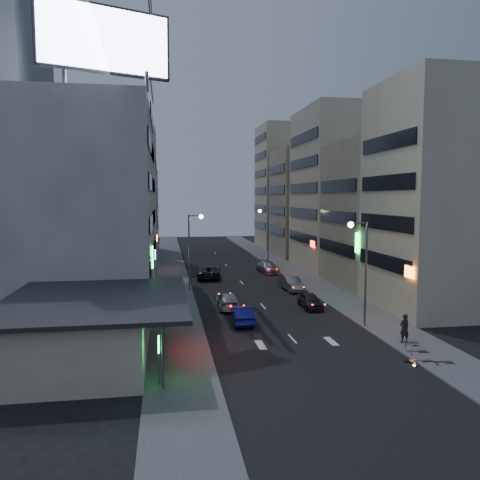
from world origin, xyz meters
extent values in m
plane|color=black|center=(0.00, 0.00, 0.00)|extent=(180.00, 180.00, 0.00)
cube|color=#4C4C4F|center=(-8.00, 30.00, 0.06)|extent=(4.00, 120.00, 0.12)
cube|color=#4C4C4F|center=(8.00, 30.00, 0.06)|extent=(4.00, 120.00, 0.12)
cube|color=#C1BA97|center=(-14.00, 2.00, 1.80)|extent=(8.00, 12.00, 3.60)
cube|color=black|center=(-13.00, 2.00, 3.75)|extent=(11.00, 13.00, 0.25)
cube|color=black|center=(-8.90, 2.00, 3.10)|extent=(0.12, 4.00, 0.90)
cube|color=#FF1E14|center=(-8.82, 2.00, 3.10)|extent=(0.04, 3.70, 0.70)
cube|color=beige|center=(-17.00, 20.00, 9.00)|extent=(14.00, 24.00, 18.00)
cube|color=#C1BA97|center=(15.00, 10.50, 10.00)|extent=(10.00, 11.00, 20.00)
cube|color=tan|center=(15.50, 22.00, 8.00)|extent=(11.00, 12.00, 16.00)
cube|color=#C1BA97|center=(15.00, 35.00, 11.00)|extent=(10.00, 14.00, 22.00)
cube|color=beige|center=(-15.50, 45.00, 10.00)|extent=(11.00, 10.00, 20.00)
cube|color=slate|center=(-16.00, 58.00, 7.50)|extent=(12.00, 10.00, 15.00)
cube|color=tan|center=(15.50, 50.00, 9.00)|extent=(11.00, 12.00, 18.00)
cube|color=#C1BA97|center=(16.00, 64.00, 12.00)|extent=(12.00, 12.00, 24.00)
cylinder|color=#595B60|center=(-16.00, 10.00, 18.75)|extent=(0.30, 0.30, 1.50)
cylinder|color=#595B60|center=(-10.00, 10.00, 18.75)|extent=(0.30, 0.30, 1.50)
cube|color=black|center=(-13.00, 10.00, 21.70)|extent=(9.52, 3.75, 5.00)
cube|color=#BFD1FF|center=(-12.92, 9.79, 21.70)|extent=(9.04, 3.34, 4.60)
cylinder|color=#595B60|center=(6.30, 6.00, 4.12)|extent=(0.16, 0.16, 8.00)
cylinder|color=#595B60|center=(5.60, 6.00, 8.02)|extent=(1.40, 0.10, 0.10)
sphere|color=#FFD88C|center=(5.00, 6.00, 7.92)|extent=(0.44, 0.44, 0.44)
cylinder|color=#595B60|center=(-6.30, 22.00, 4.12)|extent=(0.16, 0.16, 8.00)
cylinder|color=#595B60|center=(-5.60, 22.00, 8.02)|extent=(1.40, 0.10, 0.10)
sphere|color=#FFD88C|center=(-5.00, 22.00, 7.92)|extent=(0.44, 0.44, 0.44)
cylinder|color=#595B60|center=(6.30, 40.00, 4.12)|extent=(0.16, 0.16, 8.00)
cylinder|color=#595B60|center=(5.60, 40.00, 8.02)|extent=(1.40, 0.10, 0.10)
sphere|color=#FFD88C|center=(5.00, 40.00, 7.92)|extent=(0.44, 0.44, 0.44)
imported|color=#2C2B31|center=(4.06, 12.66, 0.68)|extent=(1.71, 4.05, 1.37)
imported|color=gray|center=(4.54, 20.61, 0.74)|extent=(1.86, 4.57, 1.48)
imported|color=black|center=(-3.50, 29.45, 0.80)|extent=(3.34, 6.01, 1.59)
imported|color=#999BA1|center=(4.61, 32.63, 0.74)|extent=(2.58, 5.29, 1.48)
imported|color=navy|center=(-2.85, 8.48, 0.71)|extent=(1.73, 4.41, 1.43)
imported|color=#A4A5AC|center=(-3.28, 13.63, 0.69)|extent=(2.06, 4.80, 1.38)
imported|color=black|center=(7.17, 1.58, 1.11)|extent=(0.80, 0.61, 1.98)
camera|label=1|loc=(-8.79, -27.25, 10.00)|focal=35.00mm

